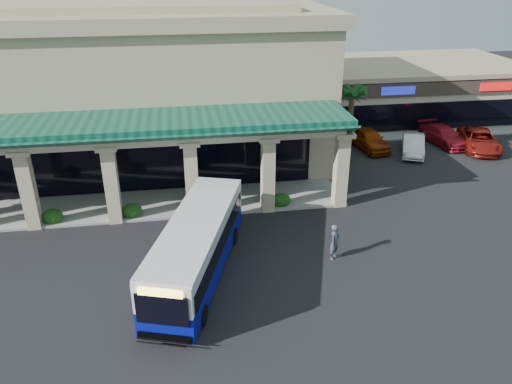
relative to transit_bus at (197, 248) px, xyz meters
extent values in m
plane|color=black|center=(3.04, 1.00, -1.49)|extent=(110.00, 110.00, 0.00)
imported|color=#3E4557|center=(6.94, 0.37, -0.53)|extent=(0.82, 0.83, 1.92)
imported|color=#8A2D03|center=(14.48, 15.58, -0.67)|extent=(2.58, 5.02, 1.64)
imported|color=white|center=(17.50, 13.89, -0.75)|extent=(3.21, 4.76, 1.49)
imported|color=maroon|center=(20.99, 15.63, -0.76)|extent=(2.86, 5.30, 1.46)
imported|color=maroon|center=(23.16, 14.00, -0.72)|extent=(4.13, 6.07, 1.54)
camera|label=1|loc=(-0.46, -20.47, 12.57)|focal=35.00mm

